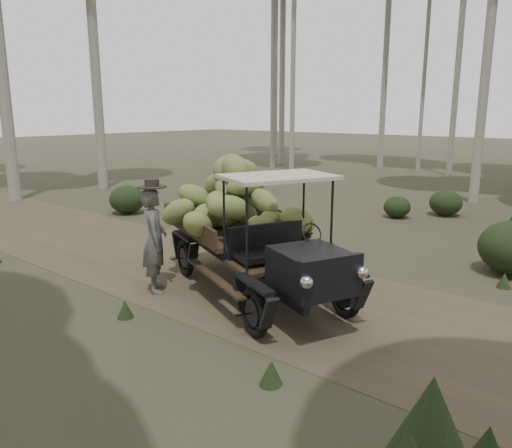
% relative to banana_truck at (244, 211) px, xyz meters
% --- Properties ---
extents(ground, '(120.00, 120.00, 0.00)m').
position_rel_banana_truck_xyz_m(ground, '(0.63, 0.05, -1.46)').
color(ground, '#473D2B').
rests_on(ground, ground).
extents(dirt_track, '(70.00, 4.00, 0.01)m').
position_rel_banana_truck_xyz_m(dirt_track, '(0.63, 0.05, -1.46)').
color(dirt_track, brown).
rests_on(dirt_track, ground).
extents(banana_truck, '(5.16, 3.46, 2.58)m').
position_rel_banana_truck_xyz_m(banana_truck, '(0.00, 0.00, 0.00)').
color(banana_truck, black).
rests_on(banana_truck, ground).
extents(farmer, '(0.84, 0.80, 2.10)m').
position_rel_banana_truck_xyz_m(farmer, '(-1.07, -1.26, -0.47)').
color(farmer, '#55534D').
rests_on(farmer, ground).
extents(undergrowth, '(23.22, 21.11, 1.35)m').
position_rel_banana_truck_xyz_m(undergrowth, '(2.17, -0.02, -0.93)').
color(undergrowth, '#233319').
rests_on(undergrowth, ground).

